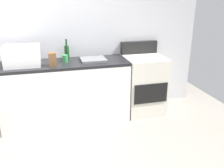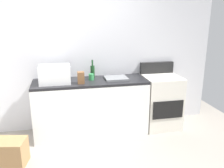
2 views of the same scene
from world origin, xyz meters
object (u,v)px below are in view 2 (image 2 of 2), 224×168
wine_bottle (93,71)px  knife_block (81,78)px  stove_oven (161,101)px  coffee_mug (91,77)px  cardboard_box_large (6,153)px  microwave (55,74)px

wine_bottle → knife_block: bearing=-125.3°
stove_oven → wine_bottle: wine_bottle is taller
knife_block → stove_oven: bearing=6.1°
coffee_mug → cardboard_box_large: (-1.23, -0.72, -0.77)m
coffee_mug → wine_bottle: bearing=73.3°
knife_block → cardboard_box_large: 1.44m
stove_oven → coffee_mug: size_ratio=11.00×
coffee_mug → knife_block: knife_block is taller
wine_bottle → coffee_mug: wine_bottle is taller
stove_oven → knife_block: bearing=-173.9°
cardboard_box_large → stove_oven: bearing=15.9°
coffee_mug → stove_oven: bearing=-1.2°
microwave → knife_block: (0.38, -0.11, -0.05)m
wine_bottle → coffee_mug: bearing=-106.7°
wine_bottle → knife_block: wine_bottle is taller
microwave → wine_bottle: 0.63m
microwave → cardboard_box_large: size_ratio=0.89×
wine_bottle → cardboard_box_large: bearing=-146.1°
microwave → wine_bottle: wine_bottle is taller
wine_bottle → coffee_mug: 0.16m
stove_oven → cardboard_box_large: bearing=-164.1°
stove_oven → cardboard_box_large: size_ratio=2.12×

